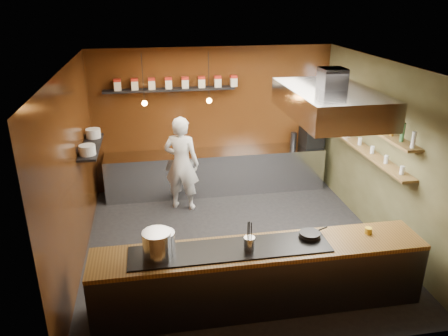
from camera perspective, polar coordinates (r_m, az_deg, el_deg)
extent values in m
plane|color=black|center=(7.59, 1.58, -9.80)|extent=(5.00, 5.00, 0.00)
plane|color=#3E1A0B|center=(9.26, -1.37, 6.34)|extent=(5.00, 0.00, 5.00)
plane|color=#3E1A0B|center=(6.90, -19.09, -0.52)|extent=(0.00, 5.00, 5.00)
plane|color=#474628|center=(7.79, 20.05, 1.90)|extent=(0.00, 5.00, 5.00)
plane|color=silver|center=(6.53, 1.86, 13.18)|extent=(5.00, 5.00, 0.00)
plane|color=white|center=(9.10, 14.98, 7.92)|extent=(0.00, 1.00, 1.00)
cube|color=silver|center=(9.30, -1.01, -0.45)|extent=(4.60, 0.65, 0.90)
cube|color=#38383D|center=(6.06, 4.68, -14.18)|extent=(4.40, 0.70, 0.86)
cube|color=brown|center=(5.80, 4.82, -10.51)|extent=(4.40, 0.72, 0.06)
cube|color=black|center=(5.70, 0.87, -10.58)|extent=(2.60, 0.55, 0.02)
cube|color=black|center=(8.87, -7.13, 10.13)|extent=(2.60, 0.26, 0.04)
cube|color=black|center=(7.79, -16.97, 2.68)|extent=(0.30, 1.40, 0.04)
cube|color=brown|center=(7.84, 18.38, 5.48)|extent=(0.26, 2.80, 0.04)
cube|color=brown|center=(7.98, 17.98, 2.24)|extent=(0.26, 2.80, 0.04)
cube|color=#38383D|center=(6.57, 13.97, 11.28)|extent=(0.35, 0.35, 0.30)
cube|color=silver|center=(6.64, 13.69, 8.32)|extent=(1.20, 2.00, 0.40)
cube|color=white|center=(6.69, 13.53, 6.57)|extent=(1.00, 1.80, 0.02)
cylinder|color=black|center=(8.15, -10.56, 11.39)|extent=(0.01, 0.01, 0.90)
sphere|color=orange|center=(8.24, -10.34, 8.32)|extent=(0.10, 0.10, 0.10)
cylinder|color=black|center=(8.22, -2.00, 11.83)|extent=(0.01, 0.01, 0.90)
sphere|color=orange|center=(8.32, -1.96, 8.78)|extent=(0.10, 0.10, 0.10)
cube|color=beige|center=(8.86, -13.73, 10.36)|extent=(0.13, 0.13, 0.17)
cube|color=#A92014|center=(8.84, -13.79, 11.06)|extent=(0.13, 0.13, 0.05)
cube|color=beige|center=(8.85, -11.57, 10.52)|extent=(0.13, 0.13, 0.17)
cube|color=#A92014|center=(8.83, -11.63, 11.22)|extent=(0.14, 0.13, 0.05)
cube|color=beige|center=(8.84, -9.41, 10.66)|extent=(0.13, 0.13, 0.17)
cube|color=#A92014|center=(8.82, -9.46, 11.36)|extent=(0.13, 0.13, 0.05)
cube|color=beige|center=(8.85, -7.25, 10.79)|extent=(0.13, 0.13, 0.17)
cube|color=#A92014|center=(8.83, -7.29, 11.49)|extent=(0.14, 0.13, 0.05)
cube|color=beige|center=(8.87, -5.10, 10.91)|extent=(0.13, 0.13, 0.17)
cube|color=#A92014|center=(8.85, -5.12, 11.60)|extent=(0.14, 0.13, 0.05)
cube|color=beige|center=(8.91, -2.95, 11.00)|extent=(0.13, 0.13, 0.17)
cube|color=#A92014|center=(8.89, -2.97, 11.70)|extent=(0.14, 0.13, 0.05)
cube|color=beige|center=(8.95, -0.83, 11.09)|extent=(0.13, 0.13, 0.17)
cube|color=#A92014|center=(8.93, -0.83, 11.78)|extent=(0.14, 0.13, 0.05)
cube|color=beige|center=(9.01, 1.28, 11.15)|extent=(0.13, 0.13, 0.17)
cube|color=#A92014|center=(8.99, 1.28, 11.84)|extent=(0.14, 0.13, 0.05)
cylinder|color=silver|center=(7.34, -17.41, 2.27)|extent=(0.26, 0.26, 0.16)
cylinder|color=silver|center=(8.18, -16.72, 4.37)|extent=(0.26, 0.26, 0.16)
cylinder|color=silver|center=(6.73, 23.51, 3.38)|extent=(0.06, 0.06, 0.24)
cylinder|color=#2D5933|center=(6.96, 22.27, 4.15)|extent=(0.06, 0.06, 0.24)
cylinder|color=#8C601E|center=(7.20, 21.11, 4.87)|extent=(0.06, 0.06, 0.24)
cylinder|color=silver|center=(7.44, 20.02, 5.54)|extent=(0.06, 0.06, 0.24)
cylinder|color=#2D5933|center=(7.68, 18.99, 6.16)|extent=(0.06, 0.06, 0.24)
cylinder|color=#8C601E|center=(7.93, 18.03, 6.75)|extent=(0.06, 0.06, 0.24)
cylinder|color=silver|center=(8.17, 17.12, 7.30)|extent=(0.06, 0.06, 0.24)
cylinder|color=#2D5933|center=(8.42, 16.26, 7.81)|extent=(0.06, 0.06, 0.24)
cylinder|color=#8C601E|center=(8.68, 15.45, 8.29)|extent=(0.06, 0.06, 0.24)
cylinder|color=silver|center=(8.93, 14.69, 8.75)|extent=(0.06, 0.06, 0.24)
cylinder|color=silver|center=(7.02, 22.24, -0.28)|extent=(0.07, 0.07, 0.13)
cylinder|color=silver|center=(7.38, 20.44, 1.06)|extent=(0.07, 0.07, 0.13)
cylinder|color=silver|center=(7.76, 18.81, 2.26)|extent=(0.07, 0.07, 0.13)
cylinder|color=silver|center=(8.14, 17.33, 3.35)|extent=(0.07, 0.07, 0.13)
cylinder|color=silver|center=(8.53, 15.98, 4.34)|extent=(0.07, 0.07, 0.13)
cylinder|color=silver|center=(8.93, 14.75, 5.24)|extent=(0.07, 0.07, 0.13)
cylinder|color=silver|center=(5.51, -8.73, -9.85)|extent=(0.41, 0.41, 0.35)
cylinder|color=#B2B4B9|center=(5.58, -8.04, -9.68)|extent=(0.40, 0.40, 0.30)
cylinder|color=silver|center=(5.64, 3.32, -9.83)|extent=(0.18, 0.18, 0.18)
cylinder|color=black|center=(6.04, 11.12, -8.71)|extent=(0.30, 0.30, 0.04)
cylinder|color=black|center=(6.02, 11.15, -8.41)|extent=(0.28, 0.28, 0.04)
cylinder|color=black|center=(6.17, 12.69, -7.75)|extent=(0.17, 0.10, 0.02)
cylinder|color=gold|center=(6.36, 18.32, -7.77)|extent=(0.12, 0.12, 0.09)
cube|color=black|center=(9.63, 11.40, 4.14)|extent=(0.48, 0.46, 0.43)
imported|color=silver|center=(8.43, -5.56, 0.58)|extent=(0.80, 0.67, 1.87)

